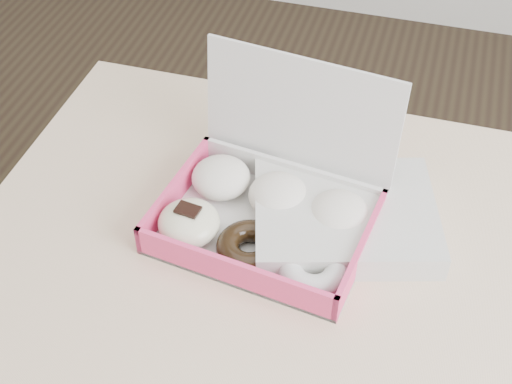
# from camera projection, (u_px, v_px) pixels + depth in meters

# --- Properties ---
(table) EXTENTS (1.20, 0.80, 0.75)m
(table) POSITION_uv_depth(u_px,v_px,m) (385.00, 339.00, 0.97)
(table) COLOR #CDAD87
(table) RESTS_ON ground
(donut_box) EXTENTS (0.32, 0.28, 0.21)m
(donut_box) POSITION_uv_depth(u_px,v_px,m) (268.00, 208.00, 0.99)
(donut_box) COLOR silver
(donut_box) RESTS_ON table
(newspapers) EXTENTS (0.30, 0.26, 0.04)m
(newspapers) POSITION_uv_depth(u_px,v_px,m) (345.00, 216.00, 1.00)
(newspapers) COLOR silver
(newspapers) RESTS_ON table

